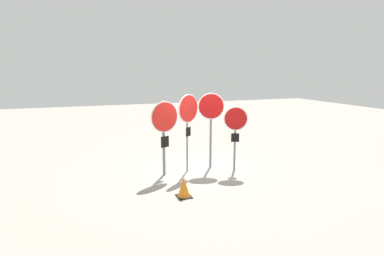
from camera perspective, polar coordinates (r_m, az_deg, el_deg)
ground_plane at (r=9.67m, az=1.60°, el=-8.19°), size 40.00×40.00×0.00m
stop_sign_0 at (r=8.94m, az=-5.29°, el=0.73°), size 0.89×0.33×2.29m
stop_sign_1 at (r=9.19m, az=-0.72°, el=2.76°), size 0.77×0.46×2.46m
stop_sign_2 at (r=9.62m, az=3.64°, el=2.68°), size 0.81×0.31×2.47m
stop_sign_3 at (r=9.38m, az=8.28°, el=0.59°), size 0.70×0.31×2.08m
traffic_cone_0 at (r=7.72m, az=-1.56°, el=-11.16°), size 0.37×0.37×0.54m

